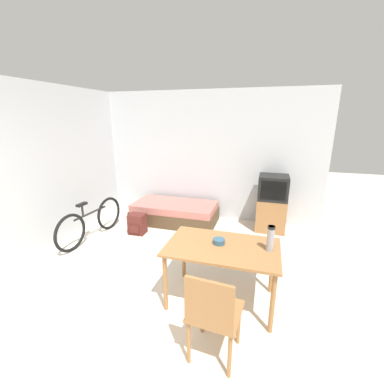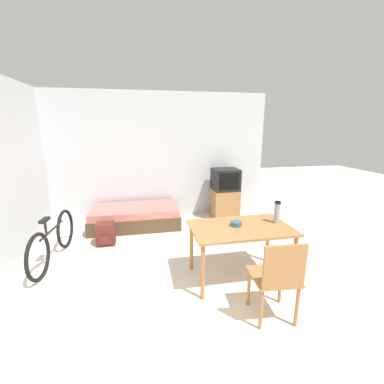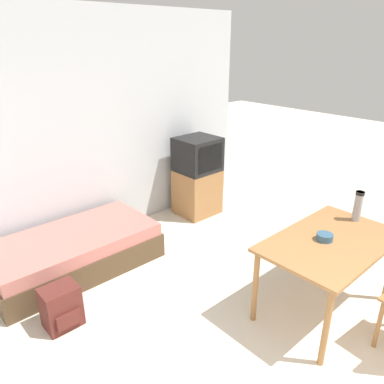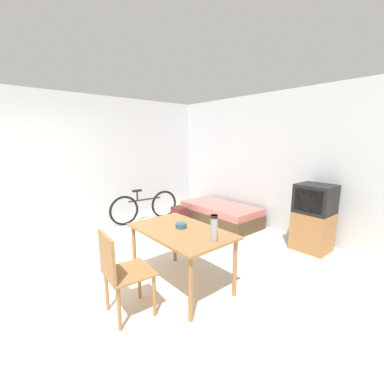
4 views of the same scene
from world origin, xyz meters
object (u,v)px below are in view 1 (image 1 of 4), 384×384
Objects in this scene: dining_table at (222,252)px; wooden_chair at (212,313)px; mate_bowl at (219,241)px; thermos_flask at (271,237)px; backpack at (137,224)px; tv at (272,203)px; bicycle at (91,222)px; daybed at (175,212)px.

wooden_chair is at bearing -85.42° from dining_table.
dining_table is 0.13m from mate_bowl.
thermos_flask is at bearing 62.76° from wooden_chair.
dining_table is at bearing -36.88° from backpack.
dining_table is at bearing -103.72° from tv.
tv is 0.69× the size of bicycle.
wooden_chair is at bearing -64.14° from daybed.
daybed is 0.90m from backpack.
thermos_flask reaches higher than daybed.
backpack is at bearing 150.32° from thermos_flask.
thermos_flask reaches higher than wooden_chair.
mate_bowl reaches higher than dining_table.
daybed is at bearing 45.16° from bicycle.
bicycle is 0.82m from backpack.
mate_bowl is (-0.05, 0.04, 0.11)m from dining_table.
daybed is at bearing 115.86° from wooden_chair.
bicycle is 4.15× the size of backpack.
mate_bowl is (2.51, -0.93, 0.43)m from bicycle.
bicycle is at bearing -134.84° from daybed.
daybed is 1.59× the size of tv.
dining_table reaches higher than backpack.
thermos_flask is at bearing 0.05° from mate_bowl.
tv is at bearing 20.31° from backpack.
mate_bowl is at bearing -36.79° from backpack.
wooden_chair reaches higher than mate_bowl.
mate_bowl is at bearing 97.58° from wooden_chair.
mate_bowl is at bearing -57.77° from daybed.
thermos_flask is at bearing -16.83° from bicycle.
daybed is 12.68× the size of mate_bowl.
wooden_chair reaches higher than bicycle.
backpack is at bearing -123.05° from daybed.
thermos_flask is (3.08, -0.93, 0.56)m from bicycle.
wooden_chair is (0.07, -0.84, -0.12)m from dining_table.
wooden_chair is 3.14× the size of thermos_flask.
wooden_chair is at bearing -117.24° from thermos_flask.
tv is at bearing 88.86° from thermos_flask.
tv is 0.86× the size of dining_table.
thermos_flask is (1.90, -2.12, 0.69)m from daybed.
thermos_flask reaches higher than backpack.
wooden_chair is 2.99m from backpack.
mate_bowl is at bearing -20.37° from bicycle.
bicycle is at bearing 159.17° from dining_table.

